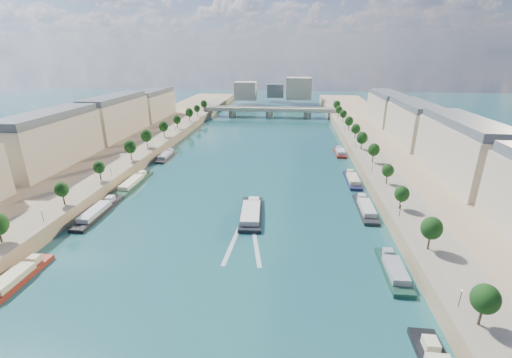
# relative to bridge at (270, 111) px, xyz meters

# --- Properties ---
(ground) EXTENTS (700.00, 700.00, 0.00)m
(ground) POSITION_rel_bridge_xyz_m (0.00, -138.24, -5.08)
(ground) COLOR #0D393C
(ground) RESTS_ON ground
(quay_left) EXTENTS (44.00, 520.00, 5.00)m
(quay_left) POSITION_rel_bridge_xyz_m (-72.00, -138.24, -2.58)
(quay_left) COLOR #9E8460
(quay_left) RESTS_ON ground
(quay_right) EXTENTS (44.00, 520.00, 5.00)m
(quay_right) POSITION_rel_bridge_xyz_m (72.00, -138.24, -2.58)
(quay_right) COLOR #9E8460
(quay_right) RESTS_ON ground
(pave_left) EXTENTS (14.00, 520.00, 0.10)m
(pave_left) POSITION_rel_bridge_xyz_m (-57.00, -138.24, -0.03)
(pave_left) COLOR gray
(pave_left) RESTS_ON quay_left
(pave_right) EXTENTS (14.00, 520.00, 0.10)m
(pave_right) POSITION_rel_bridge_xyz_m (57.00, -138.24, -0.03)
(pave_right) COLOR gray
(pave_right) RESTS_ON quay_right
(trees_left) EXTENTS (4.80, 268.80, 8.26)m
(trees_left) POSITION_rel_bridge_xyz_m (-55.00, -136.24, 5.39)
(trees_left) COLOR #382B1E
(trees_left) RESTS_ON ground
(trees_right) EXTENTS (4.80, 268.80, 8.26)m
(trees_right) POSITION_rel_bridge_xyz_m (55.00, -128.24, 5.39)
(trees_right) COLOR #382B1E
(trees_right) RESTS_ON ground
(lamps_left) EXTENTS (0.36, 200.36, 4.28)m
(lamps_left) POSITION_rel_bridge_xyz_m (-52.50, -148.24, 2.70)
(lamps_left) COLOR black
(lamps_left) RESTS_ON ground
(lamps_right) EXTENTS (0.36, 200.36, 4.28)m
(lamps_right) POSITION_rel_bridge_xyz_m (52.50, -133.24, 2.70)
(lamps_right) COLOR black
(lamps_right) RESTS_ON ground
(buildings_left) EXTENTS (16.00, 226.00, 23.20)m
(buildings_left) POSITION_rel_bridge_xyz_m (-85.00, -126.24, 11.37)
(buildings_left) COLOR #B8A68D
(buildings_left) RESTS_ON ground
(buildings_right) EXTENTS (16.00, 226.00, 23.20)m
(buildings_right) POSITION_rel_bridge_xyz_m (85.00, -126.24, 11.37)
(buildings_right) COLOR #B8A68D
(buildings_right) RESTS_ON ground
(skyline) EXTENTS (79.00, 42.00, 22.00)m
(skyline) POSITION_rel_bridge_xyz_m (3.19, 81.29, 9.57)
(skyline) COLOR #B8A68D
(skyline) RESTS_ON ground
(bridge) EXTENTS (112.00, 12.00, 8.15)m
(bridge) POSITION_rel_bridge_xyz_m (0.00, 0.00, 0.00)
(bridge) COLOR #C1B79E
(bridge) RESTS_ON ground
(tour_barge) EXTENTS (8.98, 25.80, 3.61)m
(tour_barge) POSITION_rel_bridge_xyz_m (6.39, -187.61, -4.17)
(tour_barge) COLOR black
(tour_barge) RESTS_ON ground
(wake) EXTENTS (10.75, 26.03, 0.04)m
(wake) POSITION_rel_bridge_xyz_m (6.39, -204.27, -5.06)
(wake) COLOR silver
(wake) RESTS_ON ground
(moored_barges_left) EXTENTS (5.00, 155.01, 3.60)m
(moored_barges_left) POSITION_rel_bridge_xyz_m (-45.50, -193.99, -4.24)
(moored_barges_left) COLOR #181A35
(moored_barges_left) RESTS_ON ground
(moored_barges_right) EXTENTS (5.00, 159.34, 3.60)m
(moored_barges_right) POSITION_rel_bridge_xyz_m (45.50, -184.24, -4.24)
(moored_barges_right) COLOR black
(moored_barges_right) RESTS_ON ground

